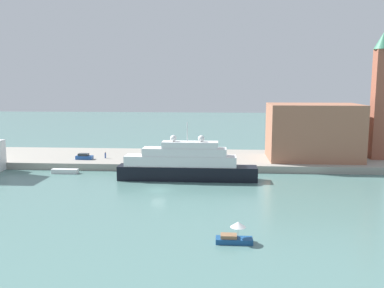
{
  "coord_description": "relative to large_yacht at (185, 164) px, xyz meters",
  "views": [
    {
      "loc": [
        11.39,
        -74.08,
        19.87
      ],
      "look_at": [
        5.91,
        6.0,
        7.85
      ],
      "focal_mm": 38.73,
      "sensor_mm": 36.0,
      "label": 1
    }
  ],
  "objects": [
    {
      "name": "ground",
      "position": [
        -4.34,
        -8.59,
        -3.22
      ],
      "size": [
        400.0,
        400.0,
        0.0
      ],
      "primitive_type": "plane",
      "color": "slate"
    },
    {
      "name": "quay_dock",
      "position": [
        -4.34,
        18.63,
        -2.44
      ],
      "size": [
        110.0,
        22.43,
        1.57
      ],
      "primitive_type": "cube",
      "color": "gray",
      "rests_on": "ground"
    },
    {
      "name": "large_yacht",
      "position": [
        0.0,
        0.0,
        0.0
      ],
      "size": [
        28.37,
        4.16,
        11.89
      ],
      "color": "black",
      "rests_on": "ground"
    },
    {
      "name": "small_motorboat",
      "position": [
        8.97,
        -33.19,
        -2.22
      ],
      "size": [
        4.59,
        1.93,
        2.76
      ],
      "color": "navy",
      "rests_on": "ground"
    },
    {
      "name": "work_barge",
      "position": [
        -26.94,
        4.3,
        -2.74
      ],
      "size": [
        5.78,
        1.5,
        0.97
      ],
      "primitive_type": "cube",
      "color": "silver",
      "rests_on": "ground"
    },
    {
      "name": "harbor_building",
      "position": [
        29.19,
        16.91,
        4.95
      ],
      "size": [
        21.11,
        13.39,
        13.2
      ],
      "primitive_type": "cube",
      "color": "#9E664C",
      "rests_on": "quay_dock"
    },
    {
      "name": "bell_tower",
      "position": [
        44.67,
        18.41,
        14.34
      ],
      "size": [
        4.24,
        4.24,
        29.82
      ],
      "color": "#93513D",
      "rests_on": "quay_dock"
    },
    {
      "name": "parked_car",
      "position": [
        -25.4,
        12.87,
        -1.04
      ],
      "size": [
        3.99,
        1.61,
        1.42
      ],
      "color": "#1E4C99",
      "rests_on": "quay_dock"
    },
    {
      "name": "person_figure",
      "position": [
        -20.74,
        14.64,
        -0.95
      ],
      "size": [
        0.36,
        0.36,
        1.54
      ],
      "color": "#334C8C",
      "rests_on": "quay_dock"
    },
    {
      "name": "mooring_bollard",
      "position": [
        3.62,
        9.2,
        -1.22
      ],
      "size": [
        0.48,
        0.48,
        0.86
      ],
      "primitive_type": "cylinder",
      "color": "black",
      "rests_on": "quay_dock"
    }
  ]
}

